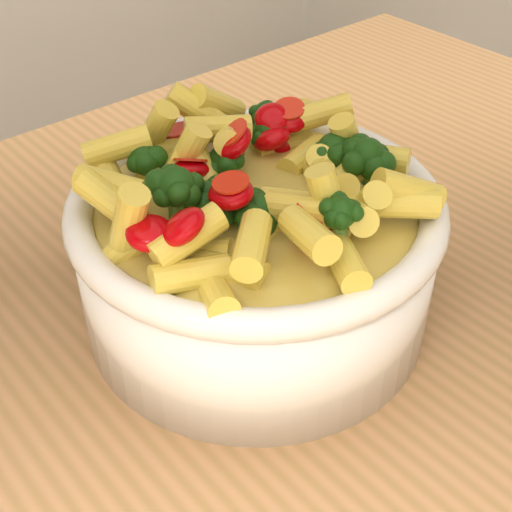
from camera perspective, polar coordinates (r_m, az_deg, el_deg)
serving_bowl at (r=0.45m, az=0.00°, el=0.12°), size 0.23×0.23×0.10m
pasta_salad at (r=0.41m, az=0.00°, el=6.76°), size 0.18×0.18×0.04m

